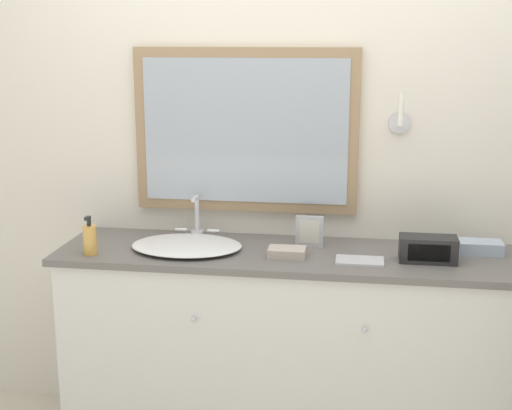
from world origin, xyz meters
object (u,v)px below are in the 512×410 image
sink_basin (187,244)px  soap_bottle (90,239)px  appliance_box (428,249)px  picture_frame (309,232)px

sink_basin → soap_bottle: bearing=-160.1°
appliance_box → sink_basin: bearing=178.7°
sink_basin → picture_frame: sink_basin is taller
sink_basin → soap_bottle: sink_basin is taller
soap_bottle → appliance_box: 1.39m
soap_bottle → appliance_box: soap_bottle is taller
appliance_box → picture_frame: size_ratio=1.65×
soap_bottle → appliance_box: size_ratio=0.72×
appliance_box → soap_bottle: bearing=-175.3°
sink_basin → appliance_box: (1.01, -0.02, 0.03)m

